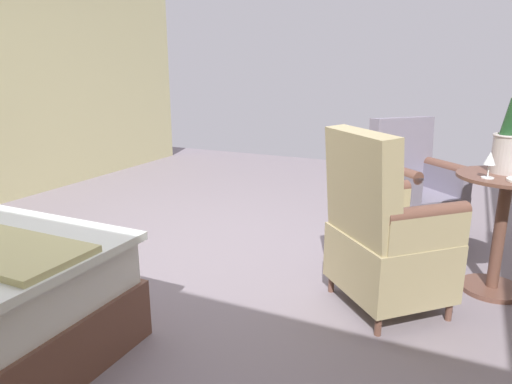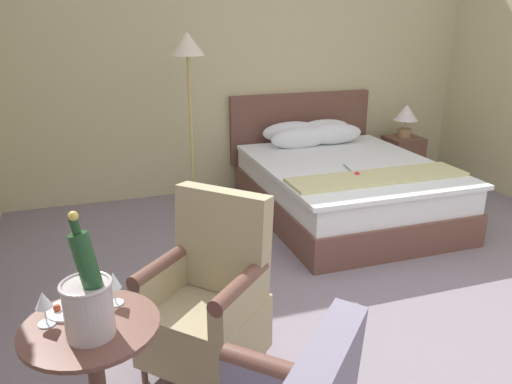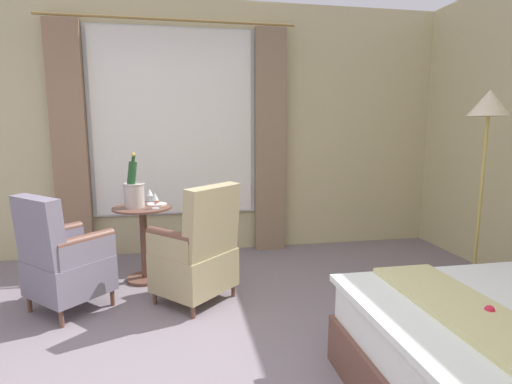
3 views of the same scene
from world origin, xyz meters
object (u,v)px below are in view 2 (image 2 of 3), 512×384
object	(u,v)px
floor_lamp_brass	(188,65)
wine_glass_near_edge	(44,302)
bedside_lamp	(406,115)
champagne_bucket	(88,300)
armchair_by_window	(208,303)
bed	(340,181)
wine_glass_near_bucket	(114,282)
snack_plate	(69,309)
nightstand	(402,159)

from	to	relation	value
floor_lamp_brass	wine_glass_near_edge	world-z (taller)	floor_lamp_brass
bedside_lamp	champagne_bucket	world-z (taller)	champagne_bucket
champagne_bucket	floor_lamp_brass	bearing A→B (deg)	71.20
bedside_lamp	armchair_by_window	xyz separation A→B (m)	(-3.06, -2.66, -0.39)
bed	wine_glass_near_edge	bearing A→B (deg)	-137.27
wine_glass_near_edge	wine_glass_near_bucket	bearing A→B (deg)	14.54
wine_glass_near_bucket	snack_plate	xyz separation A→B (m)	(-0.19, 0.00, -0.10)
wine_glass_near_bucket	wine_glass_near_edge	xyz separation A→B (m)	(-0.28, -0.07, -0.00)
bedside_lamp	bed	bearing A→B (deg)	-150.58
floor_lamp_brass	bed	bearing A→B (deg)	-14.76
floor_lamp_brass	snack_plate	world-z (taller)	floor_lamp_brass
nightstand	bedside_lamp	distance (m)	0.54
bedside_lamp	wine_glass_near_edge	bearing A→B (deg)	-141.00
bed	bedside_lamp	world-z (taller)	bed
nightstand	bedside_lamp	xyz separation A→B (m)	(-0.00, 0.00, 0.54)
champagne_bucket	armchair_by_window	bearing A→B (deg)	44.03
nightstand	wine_glass_near_edge	distance (m)	4.95
wine_glass_near_bucket	nightstand	bearing A→B (deg)	40.46
floor_lamp_brass	armchair_by_window	distance (m)	2.62
champagne_bucket	nightstand	bearing A→B (deg)	41.50
bed	floor_lamp_brass	bearing A→B (deg)	165.24
bed	snack_plate	world-z (taller)	bed
bed	wine_glass_near_bucket	size ratio (longest dim) A/B	14.76
snack_plate	armchair_by_window	bearing A→B (deg)	28.22
champagne_bucket	wine_glass_near_bucket	bearing A→B (deg)	63.37
champagne_bucket	snack_plate	bearing A→B (deg)	113.69
bed	wine_glass_near_edge	size ratio (longest dim) A/B	15.07
snack_plate	wine_glass_near_edge	bearing A→B (deg)	-138.89
bed	champagne_bucket	bearing A→B (deg)	-133.77
nightstand	armchair_by_window	distance (m)	4.05
champagne_bucket	armchair_by_window	xyz separation A→B (m)	(0.59, 0.57, -0.47)
champagne_bucket	bedside_lamp	bearing A→B (deg)	41.50
nightstand	bedside_lamp	size ratio (longest dim) A/B	1.42
floor_lamp_brass	nightstand	bearing A→B (deg)	6.49
floor_lamp_brass	armchair_by_window	size ratio (longest dim) A/B	1.74
bed	champagne_bucket	distance (m)	3.57
armchair_by_window	wine_glass_near_edge	bearing A→B (deg)	-150.15
bedside_lamp	champagne_bucket	bearing A→B (deg)	-138.50
nightstand	snack_plate	bearing A→B (deg)	-141.05
wine_glass_near_edge	armchair_by_window	bearing A→B (deg)	29.85
wine_glass_near_bucket	floor_lamp_brass	bearing A→B (deg)	71.81
bed	bedside_lamp	bearing A→B (deg)	29.42
bed	armchair_by_window	size ratio (longest dim) A/B	2.18
wine_glass_near_edge	floor_lamp_brass	bearing A→B (deg)	67.27
bed	nightstand	size ratio (longest dim) A/B	4.08
wine_glass_near_bucket	wine_glass_near_edge	world-z (taller)	wine_glass_near_bucket
floor_lamp_brass	snack_plate	xyz separation A→B (m)	(-1.09, -2.72, -0.75)
nightstand	wine_glass_near_edge	size ratio (longest dim) A/B	3.70
champagne_bucket	snack_plate	size ratio (longest dim) A/B	2.74
wine_glass_near_edge	snack_plate	xyz separation A→B (m)	(0.08, 0.07, -0.10)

